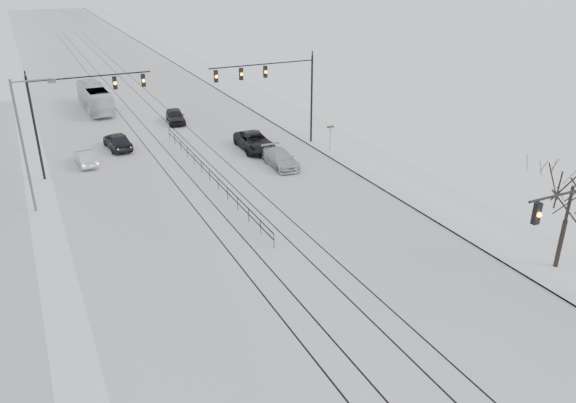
% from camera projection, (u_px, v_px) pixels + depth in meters
% --- Properties ---
extents(road, '(22.00, 260.00, 0.02)m').
position_uv_depth(road, '(131.00, 98.00, 68.12)').
color(road, silver).
rests_on(road, ground).
extents(sidewalk_east, '(5.00, 260.00, 0.16)m').
position_uv_depth(sidewalk_east, '(235.00, 87.00, 73.46)').
color(sidewalk_east, white).
rests_on(sidewalk_east, ground).
extents(curb, '(0.10, 260.00, 0.12)m').
position_uv_depth(curb, '(217.00, 89.00, 72.49)').
color(curb, gray).
rests_on(curb, ground).
extents(tram_rails, '(5.30, 180.00, 0.01)m').
position_uv_depth(tram_rails, '(175.00, 144.00, 51.66)').
color(tram_rails, black).
rests_on(tram_rails, ground).
extents(traffic_mast_ne, '(9.60, 0.37, 8.00)m').
position_uv_depth(traffic_mast_ne, '(278.00, 84.00, 48.45)').
color(traffic_mast_ne, black).
rests_on(traffic_mast_ne, ground).
extents(traffic_mast_nw, '(9.10, 0.37, 8.00)m').
position_uv_depth(traffic_mast_nw, '(74.00, 105.00, 42.73)').
color(traffic_mast_nw, black).
rests_on(traffic_mast_nw, ground).
extents(street_light_west, '(2.73, 0.25, 9.00)m').
position_uv_depth(street_light_west, '(26.00, 137.00, 36.48)').
color(street_light_west, '#595B60').
rests_on(street_light_west, ground).
extents(bare_tree, '(4.40, 4.40, 6.10)m').
position_uv_depth(bare_tree, '(571.00, 195.00, 29.59)').
color(bare_tree, black).
rests_on(bare_tree, ground).
extents(median_fence, '(0.06, 24.00, 1.00)m').
position_uv_depth(median_fence, '(210.00, 175.00, 43.23)').
color(median_fence, black).
rests_on(median_fence, ground).
extents(street_sign, '(0.70, 0.06, 2.40)m').
position_uv_depth(street_sign, '(330.00, 135.00, 49.13)').
color(street_sign, '#595B60').
rests_on(street_sign, ground).
extents(sedan_sb_inner, '(2.21, 4.68, 1.55)m').
position_uv_depth(sedan_sb_inner, '(118.00, 141.00, 50.17)').
color(sedan_sb_inner, black).
rests_on(sedan_sb_inner, ground).
extents(sedan_sb_outer, '(1.56, 3.91, 1.27)m').
position_uv_depth(sedan_sb_outer, '(86.00, 158.00, 46.46)').
color(sedan_sb_outer, silver).
rests_on(sedan_sb_outer, ground).
extents(sedan_nb_front, '(2.84, 5.63, 1.53)m').
position_uv_depth(sedan_nb_front, '(254.00, 142.00, 50.01)').
color(sedan_nb_front, black).
rests_on(sedan_nb_front, ground).
extents(sedan_nb_right, '(2.02, 4.73, 1.36)m').
position_uv_depth(sedan_nb_right, '(281.00, 159.00, 46.11)').
color(sedan_nb_right, '#B2B5BA').
rests_on(sedan_nb_right, ground).
extents(sedan_nb_far, '(2.29, 4.46, 1.45)m').
position_uv_depth(sedan_nb_far, '(175.00, 116.00, 57.93)').
color(sedan_nb_far, black).
rests_on(sedan_nb_far, ground).
extents(box_truck, '(2.66, 10.09, 2.79)m').
position_uv_depth(box_truck, '(95.00, 98.00, 62.34)').
color(box_truck, silver).
rests_on(box_truck, ground).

